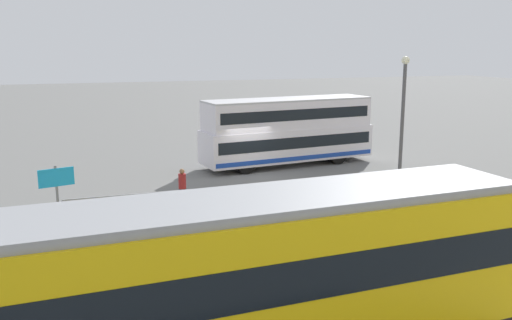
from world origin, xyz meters
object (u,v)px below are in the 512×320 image
at_px(double_decker_bus, 288,131).
at_px(tram_yellow, 250,274).
at_px(pedestrian_near_railing, 182,185).
at_px(street_lamp, 403,115).
at_px(info_sign, 57,184).

bearing_deg(double_decker_bus, tram_yellow, 65.61).
distance_m(tram_yellow, pedestrian_near_railing, 11.68).
xyz_separation_m(tram_yellow, street_lamp, (-10.52, -10.26, 1.86)).
xyz_separation_m(pedestrian_near_railing, info_sign, (4.93, 1.16, 0.72)).
bearing_deg(street_lamp, double_decker_bus, -73.68).
distance_m(tram_yellow, info_sign, 11.24).
bearing_deg(info_sign, pedestrian_near_railing, -166.74).
bearing_deg(pedestrian_near_railing, double_decker_bus, -138.69).
bearing_deg(street_lamp, tram_yellow, 44.29).
bearing_deg(info_sign, double_decker_bus, -148.13).
bearing_deg(info_sign, tram_yellow, 111.47).
height_order(info_sign, street_lamp, street_lamp).
distance_m(double_decker_bus, tram_yellow, 19.90).
relative_size(info_sign, street_lamp, 0.38).
xyz_separation_m(tram_yellow, pedestrian_near_railing, (-0.82, -11.62, -0.88)).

